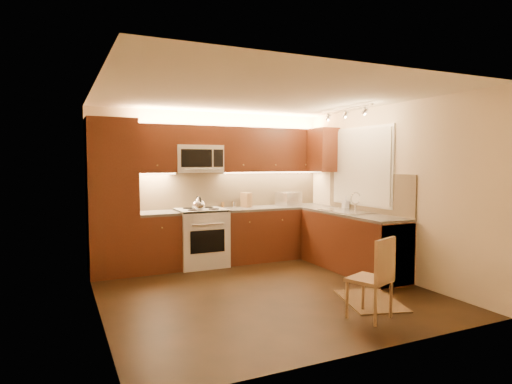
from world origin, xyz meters
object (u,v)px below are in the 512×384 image
sink (346,207)px  knife_block (246,200)px  dining_chair (369,277)px  stove (201,237)px  microwave (198,159)px  soap_bottle (346,203)px  toaster_oven (289,199)px  kettle (199,203)px

sink → knife_block: knife_block is taller
dining_chair → stove: bearing=85.4°
microwave → knife_block: bearing=-0.1°
microwave → dining_chair: (0.91, -3.14, -1.28)m
stove → soap_bottle: bearing=-20.2°
microwave → soap_bottle: (2.22, -0.95, -0.72)m
knife_block → dining_chair: (0.06, -3.14, -0.58)m
sink → soap_bottle: soap_bottle is taller
toaster_oven → dining_chair: toaster_oven is taller
soap_bottle → knife_block: bearing=150.4°
kettle → dining_chair: 3.03m
dining_chair → kettle: bearing=88.6°
microwave → dining_chair: microwave is taller
stove → sink: bearing=-29.4°
sink → kettle: (-2.10, 0.91, 0.06)m
toaster_oven → knife_block: knife_block is taller
stove → toaster_oven: 1.74m
knife_block → dining_chair: size_ratio=0.28×
kettle → toaster_oven: bearing=-0.3°
stove → microwave: size_ratio=1.21×
kettle → dining_chair: kettle is taller
toaster_oven → soap_bottle: bearing=-74.3°
toaster_oven → soap_bottle: toaster_oven is taller
microwave → dining_chair: size_ratio=0.86×
toaster_oven → kettle: bearing=172.2°
stove → sink: 2.35m
kettle → stove: bearing=54.7°
microwave → knife_block: (0.85, -0.00, -0.70)m
sink → soap_bottle: bearing=54.9°
toaster_oven → sink: bearing=-90.6°
soap_bottle → dining_chair: size_ratio=0.23×
microwave → dining_chair: 3.51m
stove → toaster_oven: bearing=2.6°
kettle → sink: bearing=-33.1°
sink → knife_block: 1.71m
microwave → kettle: size_ratio=3.27×
sink → microwave: bearing=147.8°
soap_bottle → kettle: bearing=170.6°
sink → kettle: kettle is taller
toaster_oven → dining_chair: 3.22m
toaster_oven → stove: bearing=165.4°
stove → knife_block: bearing=8.9°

